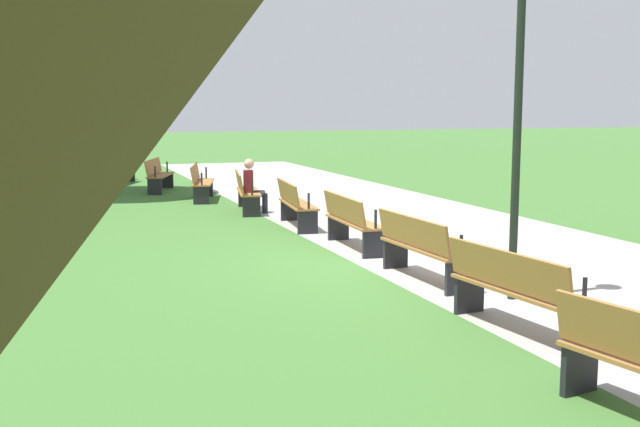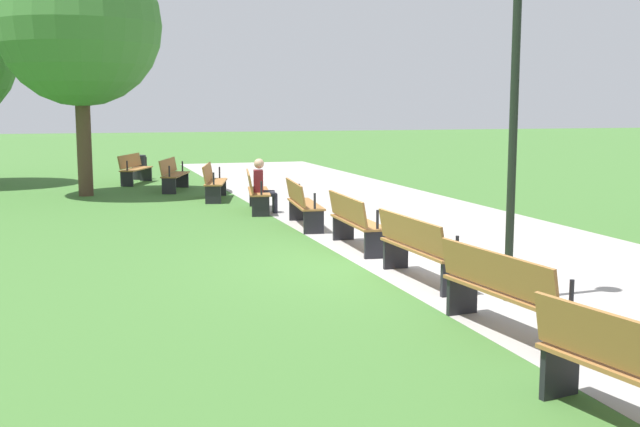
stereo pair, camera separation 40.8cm
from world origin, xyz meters
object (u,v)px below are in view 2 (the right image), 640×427
bench_0 (134,168)px  lamp_post (516,55)px  bench_6 (419,247)px  tree_2 (79,25)px  bench_2 (213,181)px  bench_7 (505,290)px  bench_1 (173,174)px  bench_5 (355,220)px  person_seated (263,184)px  bench_4 (302,203)px  bench_3 (256,190)px  trash_bin (139,167)px

bench_0 → lamp_post: 16.50m
bench_6 → tree_2: 13.12m
bench_2 → bench_7: bearing=18.8°
bench_1 → bench_5: size_ratio=1.02×
bench_1 → person_seated: size_ratio=1.59×
bench_6 → person_seated: (-7.22, -0.45, 0.16)m
bench_4 → bench_7: (7.53, -0.00, 0.00)m
bench_5 → lamp_post: 4.53m
bench_2 → person_seated: person_seated is taller
bench_4 → bench_6: size_ratio=1.01×
person_seated → tree_2: 6.99m
bench_1 → bench_5: bearing=29.2°
bench_0 → bench_1: (2.35, 0.89, 0.00)m
bench_4 → bench_2: bearing=-163.3°
person_seated → lamp_post: (8.47, 1.07, 2.29)m
bench_0 → tree_2: (2.91, -1.44, 3.92)m
person_seated → bench_3: bearing=-151.6°
bench_7 → person_seated: (-9.73, -0.27, 0.16)m
bench_6 → trash_bin: bearing=-173.4°
bench_7 → bench_0: bearing=-177.9°
bench_7 → trash_bin: (-18.62, -2.28, -0.09)m
bench_4 → trash_bin: bench_4 is taller
bench_7 → lamp_post: bearing=141.5°
bench_3 → bench_4: bearing=18.8°
bench_3 → trash_bin: bearing=-157.0°
bench_7 → person_seated: person_seated is taller
bench_1 → bench_7: (14.88, 1.63, 0.00)m
bench_3 → bench_7: (10.02, 0.36, 0.00)m
bench_6 → lamp_post: 2.82m
bench_3 → bench_2: bearing=-157.1°
lamp_post → trash_bin: size_ratio=5.45×
bench_0 → bench_4: (9.70, 2.52, 0.00)m
bench_2 → bench_6: (9.97, 1.09, 0.00)m
lamp_post → person_seated: bearing=-172.8°
bench_1 → bench_6: 12.51m
bench_7 → bench_5: bearing=171.7°
bench_5 → person_seated: person_seated is taller
bench_0 → person_seated: 7.83m
bench_2 → bench_6: same height
bench_0 → bench_3: size_ratio=0.99×
bench_2 → lamp_post: lamp_post is taller
bench_0 → bench_1: same height
bench_4 → bench_5: size_ratio=1.01×
tree_2 → trash_bin: size_ratio=8.37×
bench_1 → bench_4: same height
person_seated → bench_5: bearing=15.9°
bench_1 → bench_6: same height
bench_5 → trash_bin: size_ratio=2.40×
person_seated → lamp_post: bearing=17.6°
trash_bin → bench_4: bearing=11.6°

